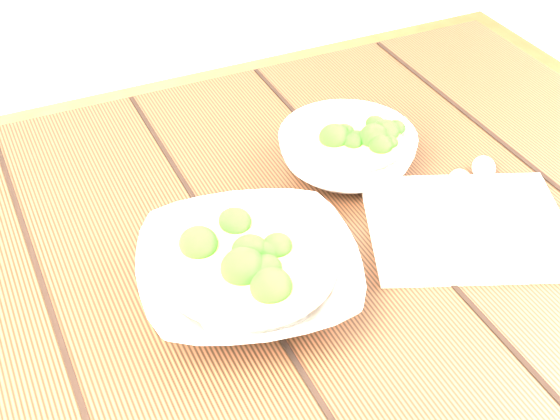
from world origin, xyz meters
name	(u,v)px	position (x,y,z in m)	size (l,w,h in m)	color
table	(253,330)	(0.00, 0.00, 0.63)	(1.20, 0.80, 0.75)	#381C10
soup_bowl_front	(249,274)	(-0.02, -0.06, 0.78)	(0.28, 0.28, 0.07)	silver
soup_bowl_back	(347,151)	(0.18, 0.10, 0.78)	(0.23, 0.23, 0.06)	silver
trivet	(243,241)	(0.00, 0.01, 0.76)	(0.12, 0.12, 0.03)	black
napkin	(467,226)	(0.25, -0.06, 0.76)	(0.23, 0.18, 0.01)	beige
spoon_left	(460,199)	(0.26, -0.03, 0.77)	(0.12, 0.16, 0.01)	#B7B3A2
spoon_right	(482,184)	(0.30, -0.01, 0.77)	(0.13, 0.16, 0.01)	#B7B3A2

